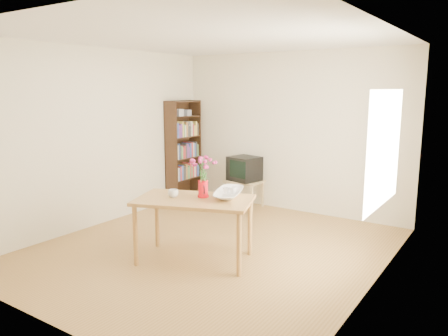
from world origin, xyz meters
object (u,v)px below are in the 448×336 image
Objects in this scene: mug at (173,194)px; bowl at (229,179)px; television at (245,168)px; table at (194,206)px; pitcher at (203,189)px.

mug is 0.27× the size of bowl.
television is at bearing 116.38° from bowl.
table is 2.50m from television.
television is at bearing 65.93° from pitcher.
mug is 0.67m from bowl.
table is at bearing -59.44° from television.
mug is at bearing -141.55° from bowl.
bowl reaches higher than television.
television reaches higher than mug.
bowl is at bearing -3.82° from pitcher.
table is 0.52m from bowl.
bowl reaches higher than table.
table is at bearing -153.59° from pitcher.
pitcher is 0.44× the size of bowl.
pitcher is at bearing -140.39° from bowl.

